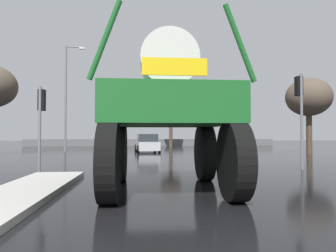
% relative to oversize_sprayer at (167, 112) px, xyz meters
% --- Properties ---
extents(ground_plane, '(120.00, 120.00, 0.00)m').
position_rel_oversize_sprayer_xyz_m(ground_plane, '(0.71, 11.56, -2.05)').
color(ground_plane, black).
extents(median_island, '(1.61, 8.53, 0.15)m').
position_rel_oversize_sprayer_xyz_m(median_island, '(-3.49, -1.26, -1.98)').
color(median_island, '#B2AFA8').
rests_on(median_island, ground).
extents(oversize_sprayer, '(3.62, 4.98, 4.29)m').
position_rel_oversize_sprayer_xyz_m(oversize_sprayer, '(0.00, 0.00, 0.00)').
color(oversize_sprayer, black).
rests_on(oversize_sprayer, ground).
extents(sedan_ahead, '(2.16, 4.23, 1.52)m').
position_rel_oversize_sprayer_xyz_m(sedan_ahead, '(-0.16, 18.19, -1.34)').
color(sedan_ahead, '#B7B7BF').
rests_on(sedan_ahead, ground).
extents(traffic_signal_near_left, '(0.24, 0.54, 3.36)m').
position_rel_oversize_sprayer_xyz_m(traffic_signal_near_left, '(-4.64, 4.51, 0.39)').
color(traffic_signal_near_left, slate).
rests_on(traffic_signal_near_left, ground).
extents(traffic_signal_near_right, '(0.24, 0.54, 4.06)m').
position_rel_oversize_sprayer_xyz_m(traffic_signal_near_right, '(6.07, 4.50, 0.91)').
color(traffic_signal_near_right, slate).
rests_on(traffic_signal_near_right, ground).
extents(streetlight_far_left, '(1.73, 0.24, 9.37)m').
position_rel_oversize_sprayer_xyz_m(streetlight_far_left, '(-7.17, 19.70, 3.08)').
color(streetlight_far_left, slate).
rests_on(streetlight_far_left, ground).
extents(bare_tree_right, '(3.42, 3.42, 5.80)m').
position_rel_oversize_sprayer_xyz_m(bare_tree_right, '(12.12, 14.54, 2.25)').
color(bare_tree_right, '#473828').
rests_on(bare_tree_right, ground).
extents(bare_tree_far_center, '(2.56, 2.56, 5.74)m').
position_rel_oversize_sprayer_xyz_m(bare_tree_far_center, '(2.90, 29.22, 2.48)').
color(bare_tree_far_center, '#473828').
rests_on(bare_tree_far_center, ground).
extents(roadside_barrier, '(32.43, 0.24, 0.90)m').
position_rel_oversize_sprayer_xyz_m(roadside_barrier, '(0.71, 32.34, -1.60)').
color(roadside_barrier, '#59595B').
rests_on(roadside_barrier, ground).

